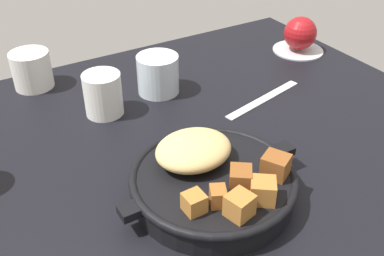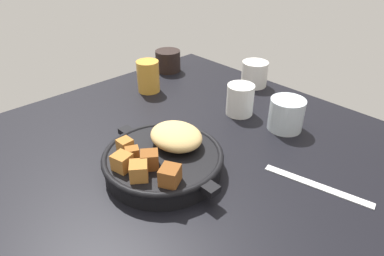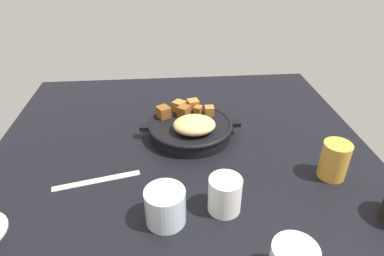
{
  "view_description": "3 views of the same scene",
  "coord_description": "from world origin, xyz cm",
  "px_view_note": "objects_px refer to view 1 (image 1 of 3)",
  "views": [
    {
      "loc": [
        -28.8,
        -43.42,
        42.47
      ],
      "look_at": [
        -2.14,
        1.14,
        7.49
      ],
      "focal_mm": 42.61,
      "sensor_mm": 36.0,
      "label": 1
    },
    {
      "loc": [
        36.97,
        -35.01,
        39.52
      ],
      "look_at": [
        -2.7,
        2.5,
        6.12
      ],
      "focal_mm": 30.95,
      "sensor_mm": 36.0,
      "label": 2
    },
    {
      "loc": [
        3.42,
        70.31,
        48.86
      ],
      "look_at": [
        -2.66,
        -1.11,
        4.69
      ],
      "focal_mm": 31.16,
      "sensor_mm": 36.0,
      "label": 3
    }
  ],
  "objects_px": {
    "white_creamer_pitcher": "(103,94)",
    "water_glass_short": "(158,74)",
    "butter_knife": "(263,99)",
    "ceramic_mug_white": "(32,70)",
    "red_apple": "(300,33)",
    "cast_iron_skillet": "(212,179)"
  },
  "relations": [
    {
      "from": "white_creamer_pitcher",
      "to": "water_glass_short",
      "type": "bearing_deg",
      "value": 9.85
    },
    {
      "from": "water_glass_short",
      "to": "white_creamer_pitcher",
      "type": "bearing_deg",
      "value": -170.15
    },
    {
      "from": "butter_knife",
      "to": "white_creamer_pitcher",
      "type": "distance_m",
      "value": 0.29
    },
    {
      "from": "ceramic_mug_white",
      "to": "butter_knife",
      "type": "bearing_deg",
      "value": -37.62
    },
    {
      "from": "red_apple",
      "to": "water_glass_short",
      "type": "height_order",
      "value": "red_apple"
    },
    {
      "from": "red_apple",
      "to": "cast_iron_skillet",
      "type": "bearing_deg",
      "value": -144.83
    },
    {
      "from": "cast_iron_skillet",
      "to": "white_creamer_pitcher",
      "type": "xyz_separation_m",
      "value": [
        -0.04,
        0.27,
        0.01
      ]
    },
    {
      "from": "cast_iron_skillet",
      "to": "white_creamer_pitcher",
      "type": "height_order",
      "value": "same"
    },
    {
      "from": "white_creamer_pitcher",
      "to": "water_glass_short",
      "type": "height_order",
      "value": "white_creamer_pitcher"
    },
    {
      "from": "cast_iron_skillet",
      "to": "ceramic_mug_white",
      "type": "xyz_separation_m",
      "value": [
        -0.12,
        0.43,
        0.01
      ]
    },
    {
      "from": "red_apple",
      "to": "butter_knife",
      "type": "height_order",
      "value": "red_apple"
    },
    {
      "from": "butter_knife",
      "to": "ceramic_mug_white",
      "type": "bearing_deg",
      "value": 129.52
    },
    {
      "from": "butter_knife",
      "to": "water_glass_short",
      "type": "height_order",
      "value": "water_glass_short"
    },
    {
      "from": "butter_knife",
      "to": "red_apple",
      "type": "bearing_deg",
      "value": 20.3
    },
    {
      "from": "white_creamer_pitcher",
      "to": "water_glass_short",
      "type": "distance_m",
      "value": 0.12
    },
    {
      "from": "red_apple",
      "to": "ceramic_mug_white",
      "type": "bearing_deg",
      "value": 166.02
    },
    {
      "from": "red_apple",
      "to": "ceramic_mug_white",
      "type": "relative_size",
      "value": 0.97
    },
    {
      "from": "white_creamer_pitcher",
      "to": "ceramic_mug_white",
      "type": "xyz_separation_m",
      "value": [
        -0.08,
        0.16,
        -0.0
      ]
    },
    {
      "from": "cast_iron_skillet",
      "to": "water_glass_short",
      "type": "relative_size",
      "value": 3.45
    },
    {
      "from": "butter_knife",
      "to": "water_glass_short",
      "type": "relative_size",
      "value": 2.45
    },
    {
      "from": "white_creamer_pitcher",
      "to": "red_apple",
      "type": "bearing_deg",
      "value": 2.97
    },
    {
      "from": "butter_knife",
      "to": "water_glass_short",
      "type": "distance_m",
      "value": 0.2
    }
  ]
}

